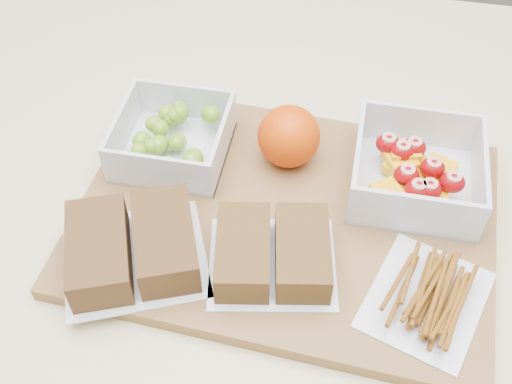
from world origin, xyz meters
TOP-DOWN VIEW (x-y plane):
  - cutting_board at (0.02, -0.00)m, footprint 0.44×0.32m
  - grape_container at (-0.11, 0.06)m, footprint 0.12×0.12m
  - fruit_container at (0.15, 0.06)m, footprint 0.13×0.13m
  - orange at (0.01, 0.07)m, footprint 0.07×0.07m
  - sandwich_bag_left at (-0.11, -0.09)m, footprint 0.17×0.16m
  - sandwich_bag_center at (0.02, -0.07)m, footprint 0.14×0.13m
  - pretzel_bag at (0.17, -0.08)m, footprint 0.13×0.14m

SIDE VIEW (x-z plane):
  - cutting_board at x=0.02m, z-range 0.90..0.92m
  - pretzel_bag at x=0.17m, z-range 0.92..0.94m
  - sandwich_bag_center at x=0.02m, z-range 0.92..0.95m
  - sandwich_bag_left at x=-0.11m, z-range 0.92..0.96m
  - grape_container at x=-0.11m, z-range 0.91..0.96m
  - fruit_container at x=0.15m, z-range 0.91..0.96m
  - orange at x=0.01m, z-range 0.92..0.98m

